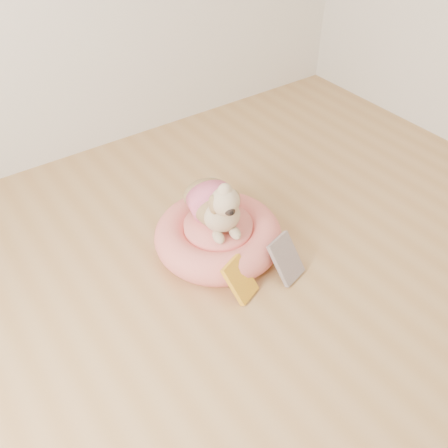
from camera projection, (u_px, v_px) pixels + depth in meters
floor at (337, 419)px, 1.82m from camera, size 4.50×4.50×0.00m
pet_bed at (218, 236)px, 2.47m from camera, size 0.63×0.63×0.16m
dog at (216, 196)px, 2.33m from camera, size 0.37×0.47×0.30m
book_yellow at (240, 280)px, 2.23m from camera, size 0.17×0.17×0.18m
book_white at (286, 259)px, 2.32m from camera, size 0.18×0.17×0.20m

